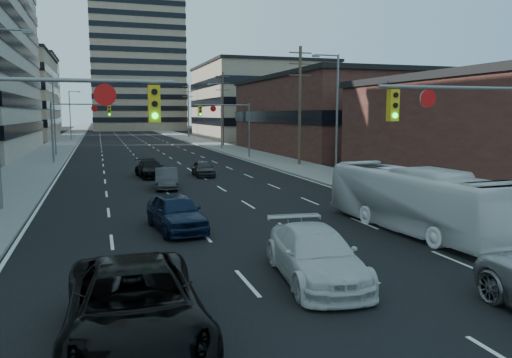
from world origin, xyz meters
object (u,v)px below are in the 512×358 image
object	(u,v)px
black_pickup	(134,307)
white_van	(316,255)
transit_bus	(413,200)
sedan_blue	(176,212)

from	to	relation	value
black_pickup	white_van	world-z (taller)	black_pickup
black_pickup	transit_bus	size ratio (longest dim) A/B	0.64
black_pickup	sedan_blue	size ratio (longest dim) A/B	1.36
transit_bus	white_van	bearing A→B (deg)	-148.95
black_pickup	sedan_blue	xyz separation A→B (m)	(2.39, 10.23, -0.08)
white_van	transit_bus	size ratio (longest dim) A/B	0.55
black_pickup	sedan_blue	distance (m)	10.51
black_pickup	white_van	distance (m)	5.98
black_pickup	transit_bus	distance (m)	13.75
transit_bus	sedan_blue	distance (m)	9.87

